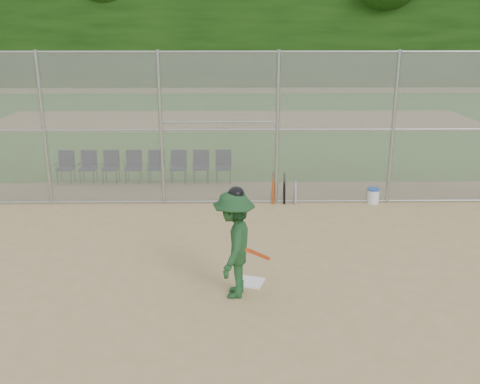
{
  "coord_description": "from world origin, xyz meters",
  "views": [
    {
      "loc": [
        -0.16,
        -8.61,
        4.59
      ],
      "look_at": [
        0.0,
        2.5,
        1.1
      ],
      "focal_mm": 40.0,
      "sensor_mm": 36.0,
      "label": 1
    }
  ],
  "objects_px": {
    "home_plate": "(251,282)",
    "water_cooler": "(373,196)",
    "chair_0": "(65,168)",
    "batter_at_plate": "(234,244)"
  },
  "relations": [
    {
      "from": "batter_at_plate",
      "to": "chair_0",
      "type": "distance_m",
      "value": 8.73
    },
    {
      "from": "home_plate",
      "to": "batter_at_plate",
      "type": "xyz_separation_m",
      "value": [
        -0.3,
        -0.45,
        0.96
      ]
    },
    {
      "from": "water_cooler",
      "to": "chair_0",
      "type": "height_order",
      "value": "chair_0"
    },
    {
      "from": "batter_at_plate",
      "to": "home_plate",
      "type": "bearing_deg",
      "value": 55.58
    },
    {
      "from": "home_plate",
      "to": "batter_at_plate",
      "type": "bearing_deg",
      "value": -124.42
    },
    {
      "from": "home_plate",
      "to": "water_cooler",
      "type": "distance_m",
      "value": 5.76
    },
    {
      "from": "water_cooler",
      "to": "batter_at_plate",
      "type": "bearing_deg",
      "value": -126.61
    },
    {
      "from": "batter_at_plate",
      "to": "chair_0",
      "type": "xyz_separation_m",
      "value": [
        -5.06,
        7.09,
        -0.49
      ]
    },
    {
      "from": "water_cooler",
      "to": "chair_0",
      "type": "relative_size",
      "value": 0.42
    },
    {
      "from": "batter_at_plate",
      "to": "chair_0",
      "type": "height_order",
      "value": "batter_at_plate"
    }
  ]
}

